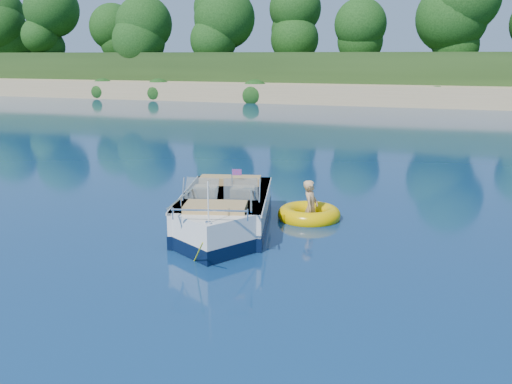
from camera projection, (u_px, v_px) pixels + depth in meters
ground at (337, 278)px, 9.88m from camera, size 160.00×160.00×0.00m
shoreline at (443, 79)px, 68.19m from camera, size 170.00×59.00×6.00m
treeline at (440, 32)px, 46.22m from camera, size 150.00×7.12×8.19m
motorboat at (223, 216)px, 12.46m from camera, size 2.71×5.15×1.75m
tow_tube at (309, 215)px, 13.42m from camera, size 1.96×1.96×0.39m
boy at (311, 219)px, 13.41m from camera, size 0.36×0.75×1.46m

